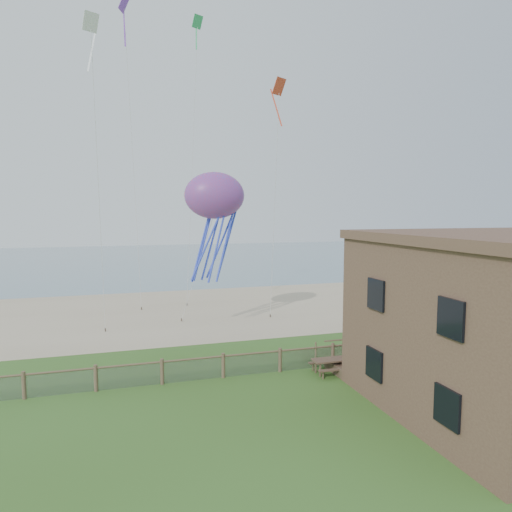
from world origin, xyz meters
name	(u,v)px	position (x,y,z in m)	size (l,w,h in m)	color
ground	(259,433)	(0.00, 0.00, 0.00)	(160.00, 160.00, 0.00)	#35551D
sand_beach	(181,311)	(0.00, 22.00, 0.00)	(72.00, 20.00, 0.02)	tan
ocean	(148,259)	(0.00, 66.00, 0.00)	(160.00, 68.00, 0.02)	slate
chainlink_fence	(223,367)	(0.00, 6.00, 0.55)	(36.20, 0.20, 1.25)	#4B352A
motel_deck	(454,355)	(13.00, 5.00, 0.25)	(15.00, 2.00, 0.50)	brown
picnic_table	(332,365)	(5.47, 5.00, 0.43)	(2.03, 1.53, 0.86)	brown
octopus_kite	(215,225)	(1.57, 15.40, 7.33)	(3.85, 2.72, 7.93)	#E5244F
kite_white	(91,38)	(-6.00, 12.94, 18.11)	(1.05, 0.70, 2.77)	white
kite_purple	(124,17)	(-3.99, 19.47, 22.00)	(1.24, 0.70, 3.21)	purple
kite_red	(279,98)	(5.65, 13.76, 15.77)	(1.12, 0.70, 2.64)	#D94326
kite_green	(198,30)	(1.34, 20.12, 21.92)	(0.96, 0.70, 2.23)	#2FB161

